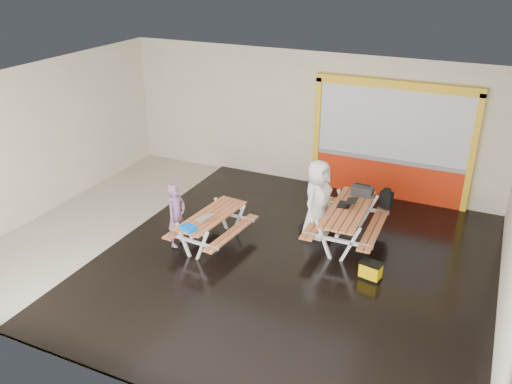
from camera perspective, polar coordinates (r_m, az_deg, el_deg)
The scene contains 14 objects.
room at distance 10.43m, azimuth -2.08°, elevation 1.87°, with size 10.02×8.02×3.52m.
deck at distance 10.79m, azimuth 4.06°, elevation -7.70°, with size 7.50×7.98×0.05m, color black.
kiosk at distance 13.41m, azimuth 14.17°, elevation 4.99°, with size 3.88×0.16×3.00m.
picnic_table_left at distance 11.23m, azimuth -4.73°, elevation -3.19°, with size 1.39×1.92×0.72m.
picnic_table_right at distance 11.38m, azimuth 9.76°, elevation -2.59°, with size 1.48×2.14×0.85m.
person_left at distance 11.15m, azimuth -8.48°, elevation -2.44°, with size 0.50×0.33×1.38m, color #7B5376.
person_right at distance 11.45m, azimuth 6.57°, elevation -0.87°, with size 0.88×0.57×1.80m, color white.
laptop_left at distance 10.94m, azimuth -5.51°, elevation -2.76°, with size 0.38×0.36×0.13m.
laptop_right at distance 11.38m, azimuth 9.66°, elevation -1.18°, with size 0.42×0.37×0.17m.
blue_pouch at distance 10.58m, azimuth -7.22°, elevation -3.85°, with size 0.30×0.21×0.09m, color #005EED.
toolbox at distance 11.89m, azimuth 11.30°, elevation 0.13°, with size 0.47×0.26×0.27m.
backpack at distance 12.05m, azimuth 13.73°, elevation -0.68°, with size 0.30×0.23×0.44m.
dark_case at distance 11.92m, azimuth 5.82°, elevation -3.83°, with size 0.42×0.31×0.16m, color black.
fluke_bag at distance 10.43m, azimuth 12.12°, elevation -8.22°, with size 0.45×0.34×0.35m.
Camera 1 is at (4.37, -8.56, 5.79)m, focal length 37.50 mm.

